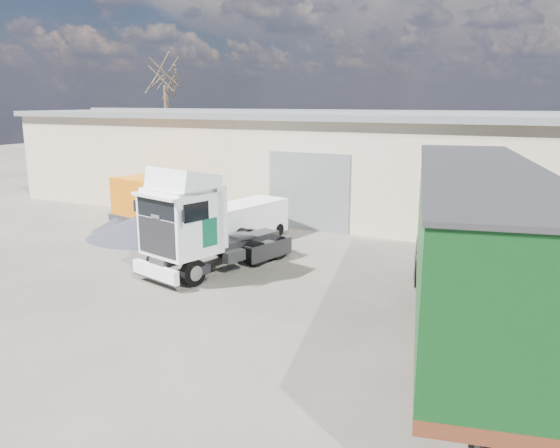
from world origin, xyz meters
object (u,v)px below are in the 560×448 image
at_px(box_trailer, 476,235).
at_px(panel_van, 243,221).
at_px(bare_tree, 165,72).
at_px(tractor_unit, 198,229).
at_px(orange_skip, 147,202).

distance_m(box_trailer, panel_van, 11.90).
bearing_deg(box_trailer, bare_tree, 129.41).
xyz_separation_m(bare_tree, tractor_unit, (15.30, -17.71, -6.32)).
height_order(panel_van, orange_skip, orange_skip).
xyz_separation_m(tractor_unit, panel_van, (-1.01, 4.69, -0.76)).
height_order(tractor_unit, box_trailer, box_trailer).
bearing_deg(panel_van, tractor_unit, -67.11).
relative_size(panel_van, orange_skip, 1.11).
distance_m(tractor_unit, orange_skip, 9.35).
bearing_deg(bare_tree, box_trailer, -37.58).
height_order(bare_tree, box_trailer, bare_tree).
height_order(bare_tree, panel_van, bare_tree).
xyz_separation_m(panel_van, orange_skip, (-6.27, 1.14, 0.10)).
relative_size(bare_tree, orange_skip, 2.53).
distance_m(bare_tree, box_trailer, 31.36).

